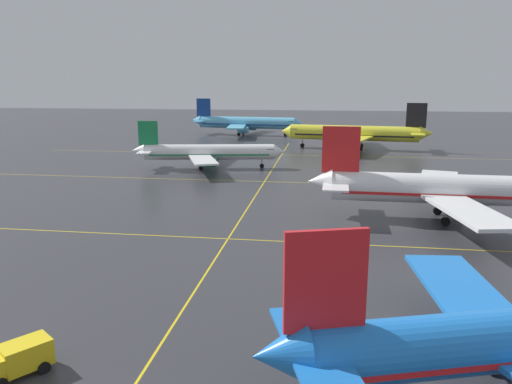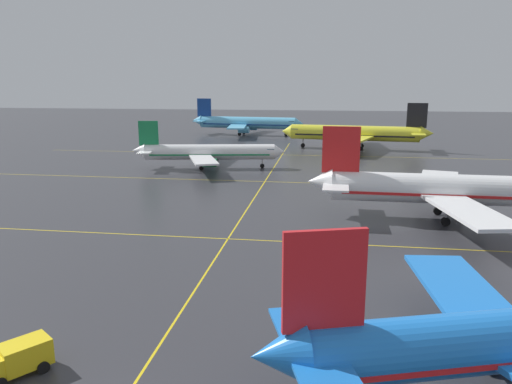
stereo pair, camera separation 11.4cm
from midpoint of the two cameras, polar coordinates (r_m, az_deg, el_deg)
airliner_second_row at (r=71.04m, az=22.07°, el=0.23°), size 40.18×34.74×12.52m
airliner_third_row at (r=106.86m, az=-5.67°, el=4.60°), size 32.89×28.04×10.25m
airliner_far_left_stand at (r=139.45m, az=11.42°, el=6.67°), size 41.30×35.39×12.83m
airliner_far_right_stand at (r=173.18m, az=-1.27°, el=8.01°), size 40.17×34.45×12.48m
taxiway_markings at (r=75.85m, az=-0.71°, el=-1.38°), size 126.45×153.13×0.01m
service_truck_red_van at (r=36.57m, az=-26.01°, el=-16.94°), size 3.96×4.38×2.10m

